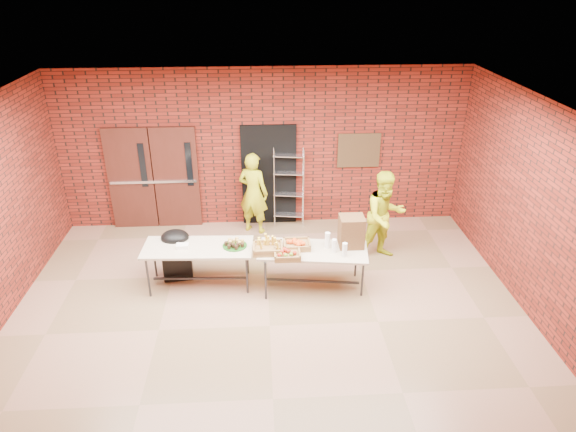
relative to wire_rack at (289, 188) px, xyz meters
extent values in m
cube|color=olive|center=(-0.49, -3.32, -0.85)|extent=(8.00, 7.00, 0.04)
cube|color=silver|center=(-0.49, -3.32, 2.39)|extent=(8.00, 7.00, 0.04)
cube|color=maroon|center=(-0.49, 0.20, 0.77)|extent=(8.00, 0.04, 3.20)
cube|color=maroon|center=(3.53, -3.32, 0.77)|extent=(0.04, 7.00, 3.20)
cube|color=#441B13|center=(-3.14, 0.12, 0.22)|extent=(0.88, 0.08, 2.10)
cube|color=#441B13|center=(-2.24, 0.12, 0.22)|extent=(0.88, 0.08, 2.10)
cube|color=black|center=(-2.86, 0.07, 0.52)|extent=(0.12, 0.02, 0.90)
cube|color=black|center=(-1.96, 0.07, 0.52)|extent=(0.12, 0.02, 0.90)
cube|color=silver|center=(-2.69, 0.06, 0.17)|extent=(1.70, 0.04, 0.05)
cube|color=black|center=(-0.39, 0.14, 0.22)|extent=(1.10, 0.06, 2.10)
cube|color=#46311C|center=(1.41, 0.13, 0.72)|extent=(0.85, 0.04, 0.70)
cube|color=tan|center=(-1.62, -2.13, -0.11)|extent=(1.82, 0.82, 0.04)
cube|color=#323237|center=(-1.62, -2.13, -0.71)|extent=(1.59, 0.11, 0.03)
cylinder|color=#323237|center=(-2.42, -1.83, -0.48)|extent=(0.04, 0.04, 0.70)
cylinder|color=#323237|center=(-0.83, -1.83, -0.48)|extent=(0.04, 0.04, 0.70)
cylinder|color=#323237|center=(-2.42, -2.43, -0.48)|extent=(0.04, 0.04, 0.70)
cylinder|color=#323237|center=(-0.83, -2.43, -0.48)|extent=(0.04, 0.04, 0.70)
cube|color=tan|center=(0.25, -2.33, -0.12)|extent=(1.84, 0.96, 0.04)
cube|color=#323237|center=(0.25, -2.33, -0.71)|extent=(1.56, 0.25, 0.03)
cylinder|color=#323237|center=(-0.53, -2.03, -0.49)|extent=(0.04, 0.04, 0.68)
cylinder|color=#323237|center=(1.04, -2.03, -0.49)|extent=(0.04, 0.04, 0.68)
cylinder|color=#323237|center=(-0.53, -2.62, -0.49)|extent=(0.04, 0.04, 0.68)
cylinder|color=#323237|center=(1.04, -2.62, -0.49)|extent=(0.04, 0.04, 0.68)
cube|color=olive|center=(-0.48, -2.34, -0.07)|extent=(0.48, 0.37, 0.07)
cube|color=olive|center=(0.00, -2.24, -0.07)|extent=(0.44, 0.34, 0.07)
cube|color=olive|center=(-0.18, -2.55, -0.07)|extent=(0.41, 0.32, 0.06)
cylinder|color=#195115|center=(-1.02, -2.15, -0.08)|extent=(0.40, 0.40, 0.01)
cube|color=white|center=(-1.87, -2.16, -0.06)|extent=(0.20, 0.13, 0.07)
cube|color=brown|center=(0.89, -2.22, 0.16)|extent=(0.40, 0.35, 0.52)
cylinder|color=white|center=(0.58, -2.42, 0.01)|extent=(0.08, 0.08, 0.23)
cylinder|color=white|center=(0.73, -2.56, 0.01)|extent=(0.08, 0.08, 0.24)
cylinder|color=white|center=(0.49, -2.26, 0.03)|extent=(0.09, 0.09, 0.27)
cube|color=black|center=(-2.04, -1.83, -0.52)|extent=(0.53, 0.45, 0.62)
ellipsoid|color=black|center=(-2.04, -1.83, -0.08)|extent=(0.52, 0.46, 0.26)
imported|color=#C3CE16|center=(-0.71, -0.23, 0.01)|extent=(0.72, 0.62, 1.67)
imported|color=#C3CE16|center=(1.63, -1.42, 0.02)|extent=(0.98, 0.86, 1.69)
camera|label=1|loc=(-0.59, -9.51, 4.08)|focal=32.00mm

